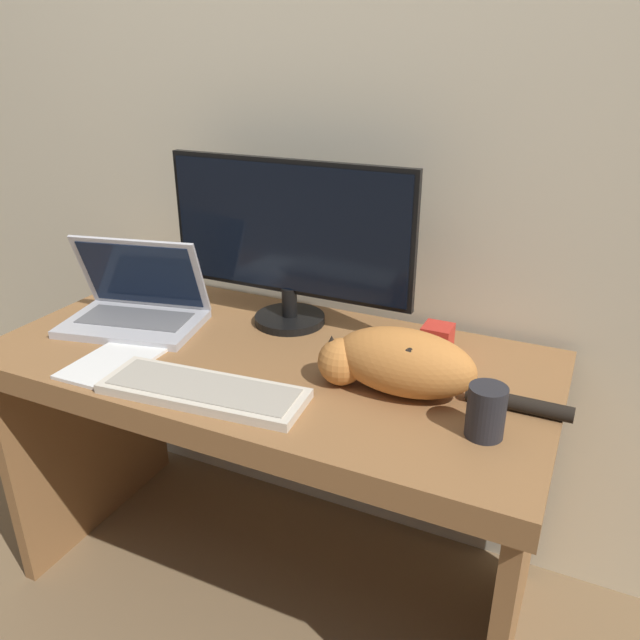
% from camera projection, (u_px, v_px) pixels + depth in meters
% --- Properties ---
extents(wall_back, '(6.40, 0.06, 2.60)m').
position_uv_depth(wall_back, '(336.00, 80.00, 1.56)').
color(wall_back, beige).
rests_on(wall_back, ground_plane).
extents(desk, '(1.33, 0.65, 0.71)m').
position_uv_depth(desk, '(270.00, 410.00, 1.54)').
color(desk, olive).
rests_on(desk, ground_plane).
extents(monitor, '(0.66, 0.19, 0.42)m').
position_uv_depth(monitor, '(288.00, 239.00, 1.56)').
color(monitor, black).
rests_on(monitor, desk).
extents(laptop, '(0.38, 0.29, 0.23)m').
position_uv_depth(laptop, '(136.00, 308.00, 1.62)').
color(laptop, '#B7B7BC').
rests_on(laptop, desk).
extents(external_keyboard, '(0.45, 0.18, 0.02)m').
position_uv_depth(external_keyboard, '(203.00, 391.00, 1.30)').
color(external_keyboard, beige).
rests_on(external_keyboard, desk).
extents(cat, '(0.52, 0.15, 0.14)m').
position_uv_depth(cat, '(399.00, 361.00, 1.29)').
color(cat, '#C67A38').
rests_on(cat, desk).
extents(coffee_mug, '(0.07, 0.07, 0.10)m').
position_uv_depth(coffee_mug, '(486.00, 412.00, 1.15)').
color(coffee_mug, '#232328').
rests_on(coffee_mug, desk).
extents(paper_notepad, '(0.16, 0.27, 0.01)m').
position_uv_depth(paper_notepad, '(120.00, 358.00, 1.45)').
color(paper_notepad, white).
rests_on(paper_notepad, desk).
extents(small_toy, '(0.07, 0.07, 0.07)m').
position_uv_depth(small_toy, '(437.00, 339.00, 1.48)').
color(small_toy, red).
rests_on(small_toy, desk).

